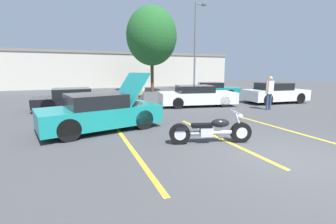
# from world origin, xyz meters

# --- Properties ---
(ground_plane) EXTENTS (80.00, 80.00, 0.00)m
(ground_plane) POSITION_xyz_m (0.00, 0.00, 0.00)
(ground_plane) COLOR #474749
(parking_stripe_foreground) EXTENTS (0.12, 5.13, 0.01)m
(parking_stripe_foreground) POSITION_xyz_m (-3.37, 2.01, 0.00)
(parking_stripe_foreground) COLOR yellow
(parking_stripe_foreground) RESTS_ON ground
(parking_stripe_middle) EXTENTS (0.12, 5.13, 0.01)m
(parking_stripe_middle) POSITION_xyz_m (-0.57, 2.01, 0.00)
(parking_stripe_middle) COLOR yellow
(parking_stripe_middle) RESTS_ON ground
(parking_stripe_back) EXTENTS (0.12, 5.13, 0.01)m
(parking_stripe_back) POSITION_xyz_m (2.23, 2.01, 0.00)
(parking_stripe_back) COLOR yellow
(parking_stripe_back) RESTS_ON ground
(far_building) EXTENTS (32.00, 4.20, 4.40)m
(far_building) POSITION_xyz_m (0.00, 26.55, 2.34)
(far_building) COLOR beige
(far_building) RESTS_ON ground
(light_pole) EXTENTS (1.21, 0.28, 8.71)m
(light_pole) POSITION_xyz_m (6.89, 17.11, 4.74)
(light_pole) COLOR slate
(light_pole) RESTS_ON ground
(tree_background) EXTENTS (4.86, 4.86, 8.17)m
(tree_background) POSITION_xyz_m (2.44, 17.83, 5.36)
(tree_background) COLOR brown
(tree_background) RESTS_ON ground
(motorcycle) EXTENTS (2.36, 0.98, 0.94)m
(motorcycle) POSITION_xyz_m (-1.11, 1.66, 0.38)
(motorcycle) COLOR black
(motorcycle) RESTS_ON ground
(show_car_hood_open) EXTENTS (4.39, 2.72, 2.02)m
(show_car_hood_open) POSITION_xyz_m (-3.88, 4.49, 0.64)
(show_car_hood_open) COLOR teal
(show_car_hood_open) RESTS_ON ground
(parked_car_left_row) EXTENTS (4.28, 2.01, 1.14)m
(parked_car_left_row) POSITION_xyz_m (-4.77, 9.65, 0.55)
(parked_car_left_row) COLOR black
(parked_car_left_row) RESTS_ON ground
(parked_car_mid_left_row) EXTENTS (4.75, 2.65, 1.22)m
(parked_car_mid_left_row) POSITION_xyz_m (2.02, 8.04, 0.59)
(parked_car_mid_left_row) COLOR white
(parked_car_mid_left_row) RESTS_ON ground
(parked_car_mid_right_row) EXTENTS (4.68, 3.45, 1.15)m
(parked_car_mid_right_row) POSITION_xyz_m (5.79, 12.19, 0.55)
(parked_car_mid_right_row) COLOR teal
(parked_car_mid_right_row) RESTS_ON ground
(parked_car_right_row) EXTENTS (4.18, 2.22, 1.31)m
(parked_car_right_row) POSITION_xyz_m (7.42, 7.27, 0.63)
(parked_car_right_row) COLOR white
(parked_car_right_row) RESTS_ON ground
(spectator_near_motorcycle) EXTENTS (0.52, 0.22, 1.64)m
(spectator_near_motorcycle) POSITION_xyz_m (-1.73, 8.56, 0.97)
(spectator_near_motorcycle) COLOR #38476B
(spectator_near_motorcycle) RESTS_ON ground
(spectator_by_show_car) EXTENTS (0.52, 0.22, 1.67)m
(spectator_by_show_car) POSITION_xyz_m (-0.94, 9.83, 0.99)
(spectator_by_show_car) COLOR #38476B
(spectator_by_show_car) RESTS_ON ground
(spectator_midground) EXTENTS (0.52, 0.24, 1.80)m
(spectator_midground) POSITION_xyz_m (-1.79, 7.31, 1.08)
(spectator_midground) COLOR brown
(spectator_midground) RESTS_ON ground
(spectator_far_lot) EXTENTS (0.52, 0.24, 1.80)m
(spectator_far_lot) POSITION_xyz_m (4.92, 5.34, 1.08)
(spectator_far_lot) COLOR #38476B
(spectator_far_lot) RESTS_ON ground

